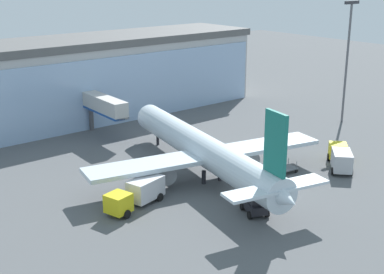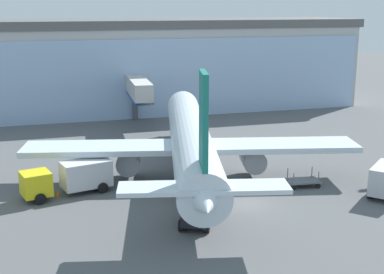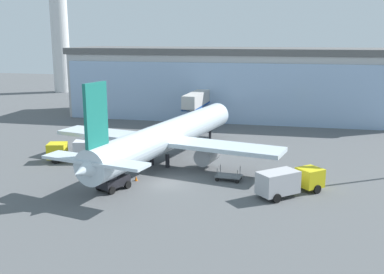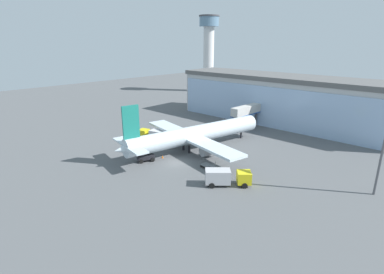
# 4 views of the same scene
# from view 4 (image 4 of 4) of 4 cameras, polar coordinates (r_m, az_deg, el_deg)

# --- Properties ---
(ground) EXTENTS (240.00, 240.00, 0.00)m
(ground) POSITION_cam_4_polar(r_m,az_deg,el_deg) (57.55, -3.29, -4.94)
(ground) COLOR #545659
(terminal_building) EXTENTS (62.64, 16.44, 13.23)m
(terminal_building) POSITION_cam_4_polar(r_m,az_deg,el_deg) (88.02, 17.03, 6.84)
(terminal_building) COLOR #B2B2B2
(terminal_building) RESTS_ON ground
(jet_bridge) EXTENTS (2.53, 11.30, 6.14)m
(jet_bridge) POSITION_cam_4_polar(r_m,az_deg,el_deg) (80.24, 10.52, 4.95)
(jet_bridge) COLOR beige
(jet_bridge) RESTS_ON ground
(control_tower) EXTENTS (8.90, 8.90, 32.77)m
(control_tower) POSITION_cam_4_polar(r_m,az_deg,el_deg) (138.88, 3.21, 16.87)
(control_tower) COLOR silver
(control_tower) RESTS_ON ground
(airplane) EXTENTS (29.85, 35.80, 11.33)m
(airplane) POSITION_cam_4_polar(r_m,az_deg,el_deg) (63.18, 0.35, 0.43)
(airplane) COLOR silver
(airplane) RESTS_ON ground
(catering_truck) EXTENTS (7.62, 4.13, 2.65)m
(catering_truck) POSITION_cam_4_polar(r_m,az_deg,el_deg) (70.02, -7.31, 0.43)
(catering_truck) COLOR yellow
(catering_truck) RESTS_ON ground
(fuel_truck) EXTENTS (6.80, 6.63, 2.65)m
(fuel_truck) POSITION_cam_4_polar(r_m,az_deg,el_deg) (48.74, 6.54, -7.55)
(fuel_truck) COLOR yellow
(fuel_truck) RESTS_ON ground
(baggage_cart) EXTENTS (2.90, 1.78, 1.50)m
(baggage_cart) POSITION_cam_4_polar(r_m,az_deg,el_deg) (55.08, 3.12, -5.46)
(baggage_cart) COLOR slate
(baggage_cart) RESTS_ON ground
(pushback_tug) EXTENTS (3.18, 3.65, 2.30)m
(pushback_tug) POSITION_cam_4_polar(r_m,az_deg,el_deg) (58.73, -8.94, -3.63)
(pushback_tug) COLOR black
(pushback_tug) RESTS_ON ground
(safety_cone_nose) EXTENTS (0.36, 0.36, 0.55)m
(safety_cone_nose) POSITION_cam_4_polar(r_m,az_deg,el_deg) (59.94, -5.64, -3.76)
(safety_cone_nose) COLOR orange
(safety_cone_nose) RESTS_ON ground
(safety_cone_wingtip) EXTENTS (0.36, 0.36, 0.55)m
(safety_cone_wingtip) POSITION_cam_4_polar(r_m,az_deg,el_deg) (71.11, -7.98, -0.33)
(safety_cone_wingtip) COLOR orange
(safety_cone_wingtip) RESTS_ON ground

